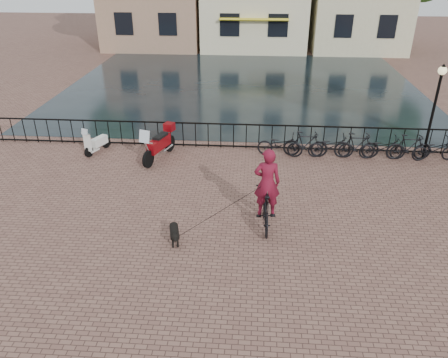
# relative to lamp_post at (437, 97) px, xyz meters

# --- Properties ---
(ground) EXTENTS (100.00, 100.00, 0.00)m
(ground) POSITION_rel_lamp_post_xyz_m (-7.20, -7.60, -2.38)
(ground) COLOR brown
(ground) RESTS_ON ground
(canal_water) EXTENTS (20.00, 20.00, 0.00)m
(canal_water) POSITION_rel_lamp_post_xyz_m (-7.20, 9.70, -2.38)
(canal_water) COLOR black
(canal_water) RESTS_ON ground
(railing) EXTENTS (20.00, 0.05, 1.02)m
(railing) POSITION_rel_lamp_post_xyz_m (-7.20, 0.40, -1.87)
(railing) COLOR black
(railing) RESTS_ON ground
(lamp_post) EXTENTS (0.30, 0.30, 3.45)m
(lamp_post) POSITION_rel_lamp_post_xyz_m (0.00, 0.00, 0.00)
(lamp_post) COLOR black
(lamp_post) RESTS_ON ground
(cyclist) EXTENTS (0.89, 2.04, 2.76)m
(cyclist) POSITION_rel_lamp_post_xyz_m (-6.00, -5.06, -1.33)
(cyclist) COLOR black
(cyclist) RESTS_ON ground
(dog) EXTENTS (0.47, 0.89, 0.57)m
(dog) POSITION_rel_lamp_post_xyz_m (-8.40, -6.09, -2.09)
(dog) COLOR black
(dog) RESTS_ON ground
(motorcycle) EXTENTS (1.12, 2.12, 1.48)m
(motorcycle) POSITION_rel_lamp_post_xyz_m (-9.91, -0.82, -1.64)
(motorcycle) COLOR maroon
(motorcycle) RESTS_ON ground
(scooter) EXTENTS (0.81, 1.30, 1.17)m
(scooter) POSITION_rel_lamp_post_xyz_m (-12.43, -0.38, -1.80)
(scooter) COLOR white
(scooter) RESTS_ON ground
(parked_bike_0) EXTENTS (1.78, 0.80, 0.90)m
(parked_bike_0) POSITION_rel_lamp_post_xyz_m (-5.40, -0.20, -1.93)
(parked_bike_0) COLOR black
(parked_bike_0) RESTS_ON ground
(parked_bike_1) EXTENTS (1.68, 0.54, 1.00)m
(parked_bike_1) POSITION_rel_lamp_post_xyz_m (-4.45, -0.20, -1.88)
(parked_bike_1) COLOR black
(parked_bike_1) RESTS_ON ground
(parked_bike_2) EXTENTS (1.74, 0.68, 0.90)m
(parked_bike_2) POSITION_rel_lamp_post_xyz_m (-3.50, -0.20, -1.93)
(parked_bike_2) COLOR black
(parked_bike_2) RESTS_ON ground
(parked_bike_3) EXTENTS (1.67, 0.49, 1.00)m
(parked_bike_3) POSITION_rel_lamp_post_xyz_m (-2.55, -0.20, -1.88)
(parked_bike_3) COLOR black
(parked_bike_3) RESTS_ON ground
(parked_bike_4) EXTENTS (1.74, 0.66, 0.90)m
(parked_bike_4) POSITION_rel_lamp_post_xyz_m (-1.60, -0.20, -1.93)
(parked_bike_4) COLOR black
(parked_bike_4) RESTS_ON ground
(parked_bike_5) EXTENTS (1.69, 0.56, 1.00)m
(parked_bike_5) POSITION_rel_lamp_post_xyz_m (-0.65, -0.20, -1.88)
(parked_bike_5) COLOR black
(parked_bike_5) RESTS_ON ground
(parked_bike_6) EXTENTS (1.78, 0.82, 0.90)m
(parked_bike_6) POSITION_rel_lamp_post_xyz_m (0.30, -0.20, -1.93)
(parked_bike_6) COLOR black
(parked_bike_6) RESTS_ON ground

